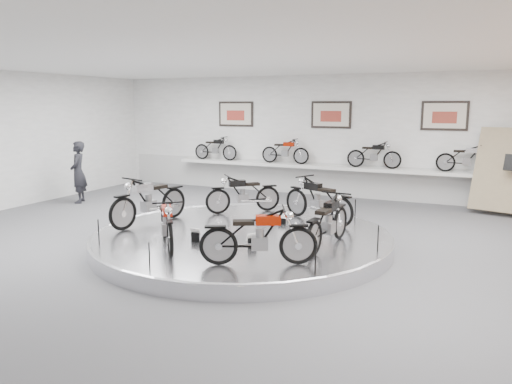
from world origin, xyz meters
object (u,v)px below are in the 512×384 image
at_px(shelf, 327,167).
at_px(bike_b, 243,194).
at_px(bike_c, 149,200).
at_px(visitor, 78,172).
at_px(bike_d, 167,223).
at_px(bike_a, 318,199).
at_px(bike_f, 328,222).
at_px(bike_e, 259,236).
at_px(display_platform, 242,239).

distance_m(shelf, bike_b, 4.64).
distance_m(bike_b, bike_c, 2.47).
relative_size(bike_b, visitor, 0.87).
xyz_separation_m(bike_b, bike_d, (0.06, -3.48, 0.00)).
xyz_separation_m(bike_b, bike_c, (-1.42, -2.02, 0.07)).
distance_m(bike_b, bike_d, 3.48).
relative_size(shelf, bike_c, 5.75).
xyz_separation_m(bike_a, bike_f, (0.84, -2.02, -0.02)).
distance_m(bike_a, bike_e, 3.56).
height_order(bike_c, bike_d, bike_c).
bearing_deg(bike_e, bike_a, 65.11).
bearing_deg(bike_c, bike_a, 130.74).
height_order(bike_a, bike_f, bike_a).
xyz_separation_m(bike_c, visitor, (-4.48, 2.44, 0.10)).
bearing_deg(shelf, bike_a, -76.04).
bearing_deg(display_platform, bike_c, -175.69).
relative_size(bike_f, visitor, 0.90).
bearing_deg(bike_f, bike_b, 57.70).
height_order(display_platform, visitor, visitor).
bearing_deg(bike_b, display_platform, 73.02).
distance_m(bike_a, visitor, 7.96).
relative_size(bike_d, bike_e, 0.97).
bearing_deg(visitor, bike_e, 30.90).
height_order(bike_f, visitor, visitor).
bearing_deg(bike_c, bike_d, 57.78).
bearing_deg(bike_f, bike_d, 119.64).
relative_size(bike_a, bike_d, 1.07).
bearing_deg(visitor, bike_a, 54.08).
bearing_deg(shelf, display_platform, -90.00).
distance_m(bike_c, bike_f, 4.30).
bearing_deg(bike_f, display_platform, 85.51).
height_order(bike_d, visitor, visitor).
relative_size(shelf, bike_a, 6.15).
height_order(bike_a, bike_d, bike_a).
relative_size(bike_b, bike_c, 0.87).
bearing_deg(bike_b, bike_e, 77.41).
relative_size(display_platform, bike_a, 3.58).
bearing_deg(visitor, bike_d, 25.00).
bearing_deg(display_platform, visitor, 161.49).
height_order(bike_a, bike_c, bike_c).
bearing_deg(display_platform, bike_b, 115.15).
bearing_deg(bike_e, display_platform, 97.60).
distance_m(bike_d, bike_f, 3.11).
bearing_deg(bike_b, visitor, -46.20).
bearing_deg(bike_c, shelf, 173.15).
xyz_separation_m(bike_e, bike_f, (0.78, 1.54, 0.00)).
bearing_deg(bike_c, bike_b, 157.18).
bearing_deg(visitor, shelf, 89.60).
bearing_deg(bike_e, bike_b, 93.59).
bearing_deg(bike_a, bike_f, 137.53).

